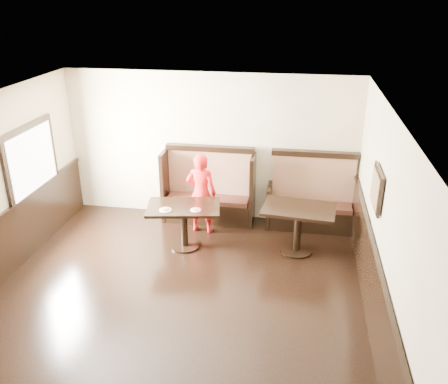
% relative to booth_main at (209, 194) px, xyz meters
% --- Properties ---
extents(ground, '(7.00, 7.00, 0.00)m').
position_rel_booth_main_xyz_m(ground, '(0.00, -3.30, -0.53)').
color(ground, black).
rests_on(ground, ground).
extents(room_shell, '(7.00, 7.00, 7.00)m').
position_rel_booth_main_xyz_m(room_shell, '(-0.30, -3.01, 0.14)').
color(room_shell, beige).
rests_on(room_shell, ground).
extents(booth_main, '(1.75, 0.72, 1.45)m').
position_rel_booth_main_xyz_m(booth_main, '(0.00, 0.00, 0.00)').
color(booth_main, black).
rests_on(booth_main, ground).
extents(booth_neighbor, '(1.65, 0.72, 1.45)m').
position_rel_booth_main_xyz_m(booth_neighbor, '(1.95, -0.00, -0.05)').
color(booth_neighbor, black).
rests_on(booth_neighbor, ground).
extents(table_main, '(1.33, 0.96, 0.78)m').
position_rel_booth_main_xyz_m(table_main, '(-0.22, -1.14, 0.07)').
color(table_main, black).
rests_on(table_main, ground).
extents(table_neighbor, '(1.26, 0.89, 0.83)m').
position_rel_booth_main_xyz_m(table_neighbor, '(1.71, -0.99, 0.09)').
color(table_neighbor, black).
rests_on(table_neighbor, ground).
extents(child, '(0.57, 0.39, 1.52)m').
position_rel_booth_main_xyz_m(child, '(-0.04, -0.53, 0.23)').
color(child, red).
rests_on(child, ground).
extents(pizza_plate_left, '(0.20, 0.20, 0.04)m').
position_rel_booth_main_xyz_m(pizza_plate_left, '(-0.47, -1.35, 0.26)').
color(pizza_plate_left, white).
rests_on(pizza_plate_left, table_main).
extents(pizza_plate_right, '(0.17, 0.17, 0.03)m').
position_rel_booth_main_xyz_m(pizza_plate_right, '(0.02, -1.26, 0.26)').
color(pizza_plate_right, white).
rests_on(pizza_plate_right, table_main).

